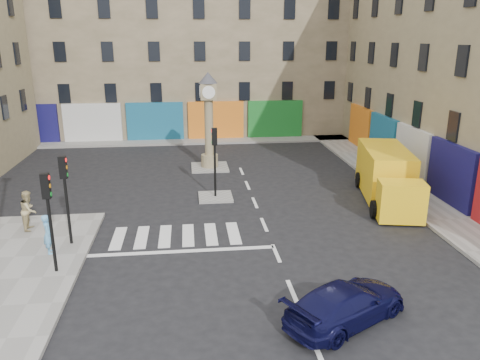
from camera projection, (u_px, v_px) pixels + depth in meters
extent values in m
plane|color=black|center=(281.00, 265.00, 17.81)|extent=(120.00, 120.00, 0.00)
cube|color=gray|center=(390.00, 179.00, 28.22)|extent=(2.60, 30.00, 0.15)
cube|color=gray|center=(180.00, 141.00, 38.44)|extent=(32.00, 2.40, 0.15)
cube|color=gray|center=(215.00, 197.00, 25.17)|extent=(1.80, 1.80, 0.12)
cube|color=gray|center=(210.00, 167.00, 30.87)|extent=(2.40, 2.40, 0.12)
cube|color=gray|center=(177.00, 34.00, 41.47)|extent=(32.00, 10.00, 17.00)
cylinder|color=black|center=(52.00, 235.00, 16.65)|extent=(0.12, 0.12, 2.80)
cube|color=black|center=(46.00, 186.00, 16.10)|extent=(0.28, 0.22, 0.90)
cylinder|color=black|center=(68.00, 211.00, 18.93)|extent=(0.12, 0.12, 2.80)
cube|color=black|center=(63.00, 167.00, 18.38)|extent=(0.28, 0.22, 0.90)
cylinder|color=black|center=(215.00, 171.00, 24.74)|extent=(0.12, 0.12, 2.80)
cube|color=black|center=(214.00, 137.00, 24.20)|extent=(0.28, 0.22, 0.90)
cylinder|color=#938460|center=(210.00, 161.00, 30.73)|extent=(1.10, 1.10, 0.80)
cylinder|color=#938460|center=(209.00, 127.00, 30.09)|extent=(0.56, 0.56, 3.60)
cube|color=#938460|center=(208.00, 91.00, 29.41)|extent=(1.00, 1.00, 1.00)
cylinder|color=white|center=(209.00, 92.00, 28.92)|extent=(0.80, 0.06, 0.80)
cone|color=#333338|center=(208.00, 78.00, 29.16)|extent=(1.20, 1.20, 0.70)
imported|color=black|center=(346.00, 303.00, 14.12)|extent=(4.55, 3.64, 1.24)
cube|color=yellow|center=(384.00, 171.00, 25.26)|extent=(3.20, 5.58, 2.51)
cube|color=yellow|center=(401.00, 201.00, 21.62)|extent=(2.30, 1.70, 1.86)
cube|color=black|center=(402.00, 193.00, 21.44)|extent=(2.02, 1.34, 0.76)
cylinder|color=black|center=(374.00, 209.00, 22.31)|extent=(0.44, 0.91, 0.87)
cylinder|color=black|center=(421.00, 211.00, 22.12)|extent=(0.44, 0.91, 0.87)
cylinder|color=black|center=(359.00, 180.00, 26.88)|extent=(0.44, 0.91, 0.87)
cylinder|color=black|center=(398.00, 181.00, 26.69)|extent=(0.44, 0.91, 0.87)
imported|color=#5EA5D8|center=(48.00, 234.00, 18.26)|extent=(0.52, 0.66, 1.60)
imported|color=tan|center=(29.00, 210.00, 20.51)|extent=(0.71, 0.89, 1.78)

